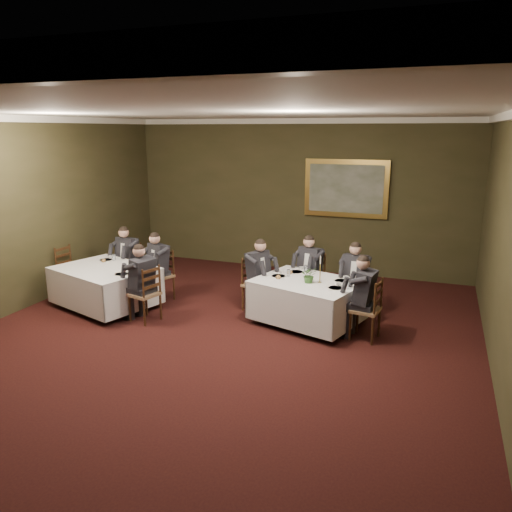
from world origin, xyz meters
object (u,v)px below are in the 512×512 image
Objects in this scene: diner_main_backleft at (310,279)px; chair_sec_backleft at (130,277)px; chair_sec_backright at (161,285)px; chair_main_endright at (366,322)px; diner_sec_backleft at (129,266)px; painting at (346,188)px; diner_main_endright at (366,308)px; diner_sec_endright at (145,293)px; chair_sec_endleft at (72,281)px; diner_main_endleft at (257,284)px; table_second at (106,284)px; table_main at (307,298)px; chair_main_backleft at (310,290)px; centerpiece at (309,274)px; chair_main_backright at (354,299)px; candlestick at (320,272)px; chair_sec_endright at (146,305)px; diner_main_backright at (355,287)px; chair_main_endleft at (257,295)px; diner_sec_backright at (160,274)px.

chair_sec_backleft is (-3.74, -0.45, -0.23)m from diner_main_backleft.
diner_main_backleft is at bearing -141.00° from chair_sec_backright.
chair_main_endright is 0.74× the size of diner_sec_backleft.
chair_sec_backleft is (-4.97, 0.82, 0.00)m from chair_main_endright.
painting reaches higher than chair_main_endright.
painting is at bearing 24.50° from diner_main_endright.
diner_sec_endright is 1.35× the size of chair_sec_endleft.
table_second is at bearing -51.46° from diner_main_endleft.
table_main is 1.50× the size of diner_main_backleft.
centerpiece is (0.24, -1.06, 0.63)m from chair_main_backleft.
centerpiece is at bearing 179.70° from chair_sec_backleft.
chair_main_backright is 1.09m from candlestick.
table_second is 7.38× the size of centerpiece.
chair_sec_backright is (-1.98, -0.09, -0.23)m from diner_main_endleft.
diner_main_backright is at bearing -50.45° from chair_sec_endright.
chair_main_endleft is (2.71, 0.83, -0.17)m from table_second.
diner_main_backleft is 1.15m from centerpiece.
diner_sec_backright reaches higher than table_second.
diner_main_endleft is 3.84m from chair_sec_endleft.
chair_main_backleft is at bearing 51.88° from diner_main_endright.
diner_sec_backleft reaches higher than chair_sec_backright.
candlestick reaches higher than chair_main_backleft.
diner_main_backleft is at bearing -39.17° from diner_sec_endright.
painting is (-1.03, 3.54, 1.47)m from diner_main_endright.
chair_main_endright is at bearing 2.49° from table_second.
candlestick is at bearing -59.14° from diner_sec_endright.
diner_sec_backright is 1.88m from chair_sec_endleft.
diner_sec_backright is 4.66× the size of centerpiece.
diner_sec_backleft is at bearing 89.05° from chair_main_endright.
diner_main_backleft is at bearing 90.00° from chair_main_backleft.
painting is at bearing 24.67° from chair_main_endright.
painting reaches higher than chair_sec_backright.
chair_sec_endright is 3.47× the size of centerpiece.
diner_sec_endright is at bearing 55.41° from diner_main_backleft.
chair_sec_backleft is (-4.62, -0.20, 0.00)m from chair_main_backright.
diner_main_endright reaches higher than chair_main_endright.
chair_main_backright is 3.12m from painting.
chair_main_backright is at bearing -169.08° from diner_sec_backleft.
chair_sec_endleft is at bearing -177.98° from table_main.
table_second is 1.58× the size of diner_sec_backleft.
chair_main_backright is 5.60m from chair_sec_endleft.
painting reaches higher than centerpiece.
centerpiece is (0.24, -1.05, 0.40)m from diner_main_backleft.
diner_sec_backright reaches higher than chair_main_backright.
diner_main_endleft reaches higher than candlestick.
centerpiece reaches higher than table_second.
chair_main_backright is 3.72m from diner_sec_endright.
diner_main_backleft is 3.08m from diner_sec_endright.
chair_sec_endleft is at bearing 86.82° from diner_sec_endright.
chair_sec_backright is at bearing 170.49° from chair_sec_backleft.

